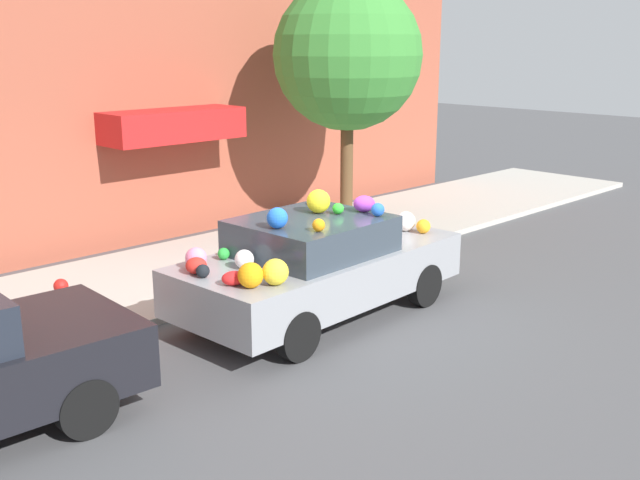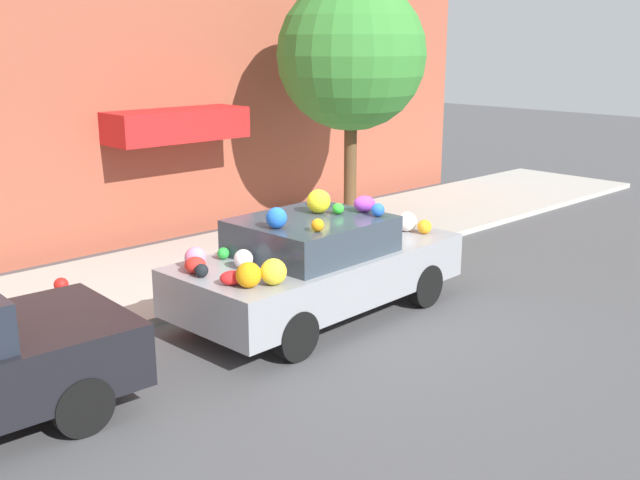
{
  "view_description": "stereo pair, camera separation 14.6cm",
  "coord_description": "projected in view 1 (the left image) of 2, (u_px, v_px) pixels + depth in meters",
  "views": [
    {
      "loc": [
        -6.71,
        -6.98,
        3.63
      ],
      "look_at": [
        0.0,
        -0.1,
        1.06
      ],
      "focal_mm": 42.0,
      "sensor_mm": 36.0,
      "label": 1
    },
    {
      "loc": [
        -6.6,
        -7.08,
        3.63
      ],
      "look_at": [
        0.0,
        -0.1,
        1.06
      ],
      "focal_mm": 42.0,
      "sensor_mm": 36.0,
      "label": 2
    }
  ],
  "objects": [
    {
      "name": "street_tree",
      "position": [
        348.0,
        56.0,
        13.72
      ],
      "size": [
        2.76,
        2.76,
        4.64
      ],
      "color": "brown",
      "rests_on": "sidewalk_curb"
    },
    {
      "name": "art_car",
      "position": [
        318.0,
        264.0,
        9.99
      ],
      "size": [
        4.19,
        2.0,
        1.7
      ],
      "rotation": [
        0.0,
        0.0,
        0.05
      ],
      "color": "gray",
      "rests_on": "ground"
    },
    {
      "name": "ground_plane",
      "position": [
        315.0,
        313.0,
        10.29
      ],
      "size": [
        60.0,
        60.0,
        0.0
      ],
      "primitive_type": "plane",
      "color": "#4C4C4F"
    },
    {
      "name": "fire_hydrant",
      "position": [
        63.0,
        306.0,
        9.23
      ],
      "size": [
        0.2,
        0.2,
        0.7
      ],
      "color": "red",
      "rests_on": "sidewalk_curb"
    },
    {
      "name": "building_facade",
      "position": [
        118.0,
        74.0,
        12.93
      ],
      "size": [
        18.0,
        1.2,
        6.2
      ],
      "color": "#9E4C38",
      "rests_on": "ground"
    },
    {
      "name": "sidewalk_curb",
      "position": [
        200.0,
        268.0,
        12.15
      ],
      "size": [
        24.0,
        3.2,
        0.11
      ],
      "color": "#B2ADA3",
      "rests_on": "ground"
    }
  ]
}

